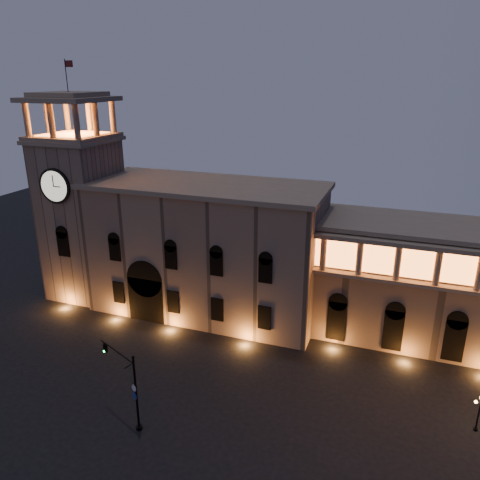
% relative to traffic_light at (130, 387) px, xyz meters
% --- Properties ---
extents(ground, '(160.00, 160.00, 0.00)m').
position_rel_traffic_light_xyz_m(ground, '(-0.69, 1.30, -4.08)').
color(ground, black).
rests_on(ground, ground).
extents(government_building, '(30.80, 12.80, 17.60)m').
position_rel_traffic_light_xyz_m(government_building, '(-2.77, 23.23, 4.69)').
color(government_building, '#866C57').
rests_on(government_building, ground).
extents(clock_tower, '(9.80, 9.80, 32.40)m').
position_rel_traffic_light_xyz_m(clock_tower, '(-21.19, 22.28, 8.42)').
color(clock_tower, '#866C57').
rests_on(clock_tower, ground).
extents(traffic_light, '(5.21, 2.57, 7.77)m').
position_rel_traffic_light_xyz_m(traffic_light, '(0.00, 0.00, 0.00)').
color(traffic_light, black).
rests_on(traffic_light, ground).
extents(street_lamp_near, '(1.28, 0.45, 3.72)m').
position_rel_traffic_light_xyz_m(street_lamp_near, '(29.64, 9.85, -1.86)').
color(street_lamp_near, black).
rests_on(street_lamp_near, ground).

